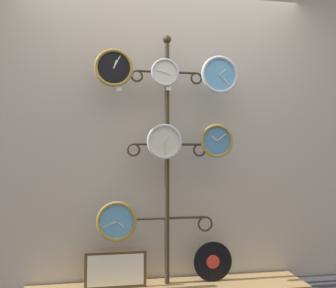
{
  "coord_description": "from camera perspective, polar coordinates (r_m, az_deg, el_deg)",
  "views": [
    {
      "loc": [
        -0.41,
        -2.2,
        1.04
      ],
      "look_at": [
        0.0,
        0.36,
        1.17
      ],
      "focal_mm": 35.0,
      "sensor_mm": 36.0,
      "label": 1
    }
  ],
  "objects": [
    {
      "name": "display_stand",
      "position": [
        2.67,
        -0.17,
        -11.53
      ],
      "size": [
        0.76,
        0.44,
        2.06
      ],
      "color": "#382D1E",
      "rests_on": "ground_plane"
    },
    {
      "name": "vinyl_record",
      "position": [
        2.83,
        7.83,
        -19.63
      ],
      "size": [
        0.32,
        0.01,
        0.32
      ],
      "color": "black",
      "rests_on": "low_shelf"
    },
    {
      "name": "clock_bottom_left",
      "position": [
        2.55,
        -8.93,
        -13.15
      ],
      "size": [
        0.3,
        0.04,
        0.3
      ],
      "color": "#60A8DB"
    },
    {
      "name": "picture_frame",
      "position": [
        2.71,
        -9.08,
        -20.83
      ],
      "size": [
        0.47,
        0.02,
        0.28
      ],
      "color": "#4C381E",
      "rests_on": "low_shelf"
    },
    {
      "name": "clock_top_right",
      "position": [
        2.74,
        8.98,
        11.82
      ],
      "size": [
        0.31,
        0.04,
        0.31
      ],
      "color": "#60A8DB"
    },
    {
      "name": "shop_wall",
      "position": [
        2.82,
        -0.68,
        4.56
      ],
      "size": [
        4.4,
        0.04,
        2.8
      ],
      "color": "#BCB2A3",
      "rests_on": "ground_plane"
    },
    {
      "name": "clock_top_left",
      "position": [
        2.61,
        -9.41,
        12.94
      ],
      "size": [
        0.3,
        0.04,
        0.3
      ],
      "color": "black"
    },
    {
      "name": "price_tag_upper",
      "position": [
        2.57,
        -8.52,
        9.46
      ],
      "size": [
        0.04,
        0.0,
        0.03
      ],
      "color": "white"
    },
    {
      "name": "price_tag_mid",
      "position": [
        2.62,
        0.14,
        9.63
      ],
      "size": [
        0.04,
        0.0,
        0.03
      ],
      "color": "white"
    },
    {
      "name": "clock_middle_center",
      "position": [
        2.56,
        -0.62,
        0.43
      ],
      "size": [
        0.28,
        0.04,
        0.28
      ],
      "color": "silver"
    },
    {
      "name": "clock_top_center",
      "position": [
        2.65,
        -0.54,
        12.34
      ],
      "size": [
        0.22,
        0.04,
        0.22
      ],
      "color": "silver"
    },
    {
      "name": "clock_middle_right",
      "position": [
        2.64,
        8.49,
        0.53
      ],
      "size": [
        0.27,
        0.04,
        0.27
      ],
      "color": "#4C84B2"
    }
  ]
}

